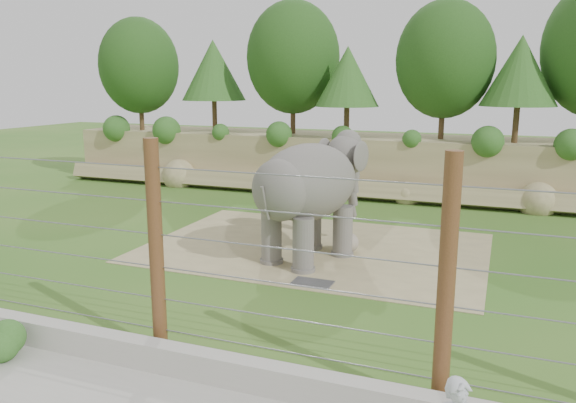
% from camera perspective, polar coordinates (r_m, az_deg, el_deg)
% --- Properties ---
extents(ground, '(90.00, 90.00, 0.00)m').
position_cam_1_polar(ground, '(14.64, -2.85, -7.67)').
color(ground, '#2D631C').
rests_on(ground, ground).
extents(back_embankment, '(30.00, 5.52, 8.77)m').
position_cam_1_polar(back_embankment, '(25.77, 9.98, 9.70)').
color(back_embankment, olive).
rests_on(back_embankment, ground).
extents(dirt_patch, '(10.00, 7.00, 0.02)m').
position_cam_1_polar(dirt_patch, '(17.12, 2.78, -4.69)').
color(dirt_patch, '#90845C').
rests_on(dirt_patch, ground).
extents(drain_grate, '(1.00, 0.60, 0.03)m').
position_cam_1_polar(drain_grate, '(14.13, 2.51, -8.24)').
color(drain_grate, '#262628').
rests_on(drain_grate, dirt_patch).
extents(elephant, '(3.10, 4.62, 3.45)m').
position_cam_1_polar(elephant, '(15.60, 2.06, 0.16)').
color(elephant, '#5A5650').
rests_on(elephant, ground).
extents(stone_ball, '(0.60, 0.60, 0.60)m').
position_cam_1_polar(stone_ball, '(16.60, 6.16, -4.16)').
color(stone_ball, gray).
rests_on(stone_ball, dirt_patch).
extents(retaining_wall, '(26.00, 0.35, 0.50)m').
position_cam_1_polar(retaining_wall, '(10.54, -14.35, -14.73)').
color(retaining_wall, '#A6A399').
rests_on(retaining_wall, ground).
extents(barrier_fence, '(20.26, 0.26, 4.00)m').
position_cam_1_polar(barrier_fence, '(10.28, -13.25, -4.86)').
color(barrier_fence, '#4F2F17').
rests_on(barrier_fence, ground).
extents(walkway_shrub, '(0.66, 0.66, 0.66)m').
position_cam_1_polar(walkway_shrub, '(11.51, -27.08, -12.85)').
color(walkway_shrub, '#306221').
rests_on(walkway_shrub, walkway).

